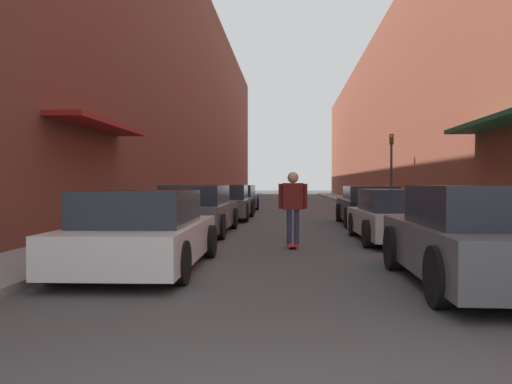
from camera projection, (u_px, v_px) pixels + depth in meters
ground at (291, 209)px, 26.71m from camera, size 137.54×137.54×0.00m
curb_strip_left at (223, 203)px, 33.24m from camera, size 1.80×62.52×0.12m
curb_strip_right at (359, 204)px, 32.65m from camera, size 1.80×62.52×0.12m
building_row_left at (180, 100)px, 33.30m from camera, size 4.90×62.52×13.89m
building_row_right at (404, 120)px, 32.36m from camera, size 4.90×62.52×11.01m
parked_car_left_0 at (142, 232)px, 8.09m from camera, size 1.98×4.14×1.28m
parked_car_left_1 at (197, 210)px, 13.80m from camera, size 1.87×4.76×1.34m
parked_car_left_2 at (226, 203)px, 19.23m from camera, size 1.94×4.32×1.34m
parked_car_left_3 at (237, 199)px, 24.48m from camera, size 1.93×4.70×1.31m
parked_car_right_0 at (478, 238)px, 6.69m from camera, size 1.91×4.02×1.37m
parked_car_right_1 at (398, 217)px, 11.87m from camera, size 1.99×3.97×1.25m
parked_car_right_2 at (369, 206)px, 16.72m from camera, size 1.89×4.33×1.31m
skateboarder at (293, 201)px, 10.82m from camera, size 0.63×0.78×1.64m
traffic_light at (391, 164)px, 21.77m from camera, size 0.16×0.22×3.42m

